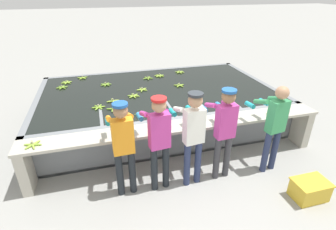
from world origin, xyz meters
TOP-DOWN VIEW (x-y plane):
  - ground_plane at (0.00, 0.00)m, footprint 80.00×80.00m
  - wash_tank at (-0.00, 2.09)m, footprint 5.50×3.29m
  - work_ledge at (0.00, 0.22)m, footprint 5.50×0.45m
  - worker_0 at (-1.10, -0.26)m, footprint 0.42×0.72m
  - worker_1 at (-0.55, -0.28)m, footprint 0.45×0.73m
  - worker_2 at (0.00, -0.32)m, footprint 0.45×0.73m
  - worker_3 at (0.55, -0.29)m, footprint 0.43×0.73m
  - worker_4 at (1.47, -0.35)m, footprint 0.48×0.73m
  - banana_bunch_floating_0 at (0.57, 2.15)m, footprint 0.28×0.27m
  - banana_bunch_floating_1 at (-2.13, 3.13)m, footprint 0.28×0.28m
  - banana_bunch_floating_2 at (-2.21, 2.77)m, footprint 0.28×0.28m
  - banana_bunch_floating_3 at (-0.07, 2.91)m, footprint 0.28×0.27m
  - banana_bunch_floating_4 at (-0.62, 0.80)m, footprint 0.28×0.27m
  - banana_bunch_floating_5 at (-1.10, 1.60)m, footprint 0.28×0.28m
  - banana_bunch_floating_6 at (-1.75, 3.40)m, footprint 0.28×0.27m
  - banana_bunch_floating_7 at (0.28, 3.03)m, footprint 0.28×0.28m
  - banana_bunch_floating_8 at (-1.13, 1.20)m, footprint 0.28×0.28m
  - banana_bunch_floating_9 at (-0.37, 2.11)m, footprint 0.27×0.28m
  - banana_bunch_floating_10 at (-1.41, 1.36)m, footprint 0.28×0.26m
  - banana_bunch_floating_11 at (-0.63, 1.77)m, footprint 0.27×0.28m
  - banana_bunch_floating_12 at (0.91, 3.20)m, footprint 0.27×0.28m
  - banana_bunch_floating_13 at (-1.18, 2.71)m, footprint 0.28×0.28m
  - banana_bunch_ledge_0 at (-2.44, 0.20)m, footprint 0.28×0.28m
  - banana_bunch_ledge_1 at (1.83, 0.16)m, footprint 0.28×0.28m
  - knife_0 at (0.83, 0.17)m, footprint 0.30×0.23m
  - crate at (1.68, -1.19)m, footprint 0.55×0.39m

SIDE VIEW (x-z plane):
  - ground_plane at x=0.00m, z-range 0.00..0.00m
  - crate at x=1.68m, z-range 0.00..0.33m
  - wash_tank at x=0.00m, z-range -0.01..0.83m
  - work_ledge at x=0.00m, z-range 0.20..1.04m
  - knife_0 at x=0.83m, z-range 0.83..0.85m
  - banana_bunch_floating_4 at x=-0.62m, z-range 0.81..0.89m
  - banana_bunch_floating_7 at x=0.28m, z-range 0.81..0.89m
  - banana_bunch_floating_13 at x=-1.18m, z-range 0.81..0.89m
  - banana_bunch_floating_1 at x=-2.13m, z-range 0.81..0.89m
  - banana_bunch_floating_2 at x=-2.21m, z-range 0.81..0.89m
  - banana_bunch_floating_10 at x=-1.41m, z-range 0.81..0.89m
  - banana_bunch_floating_11 at x=-0.63m, z-range 0.81..0.89m
  - banana_bunch_floating_12 at x=0.91m, z-range 0.81..0.89m
  - banana_bunch_floating_0 at x=0.57m, z-range 0.81..0.89m
  - banana_bunch_floating_3 at x=-0.07m, z-range 0.81..0.89m
  - banana_bunch_floating_6 at x=-1.75m, z-range 0.81..0.89m
  - banana_bunch_floating_9 at x=-0.37m, z-range 0.81..0.89m
  - banana_bunch_floating_5 at x=-1.10m, z-range 0.81..0.89m
  - banana_bunch_floating_8 at x=-1.13m, z-range 0.81..0.89m
  - banana_bunch_ledge_0 at x=-2.44m, z-range 0.81..0.89m
  - banana_bunch_ledge_1 at x=1.83m, z-range 0.81..0.89m
  - worker_0 at x=-1.10m, z-range 0.17..1.77m
  - worker_4 at x=1.47m, z-range 0.16..1.79m
  - worker_1 at x=-0.55m, z-range 0.17..1.81m
  - worker_3 at x=0.55m, z-range 0.18..1.83m
  - worker_2 at x=0.00m, z-range 0.18..1.84m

